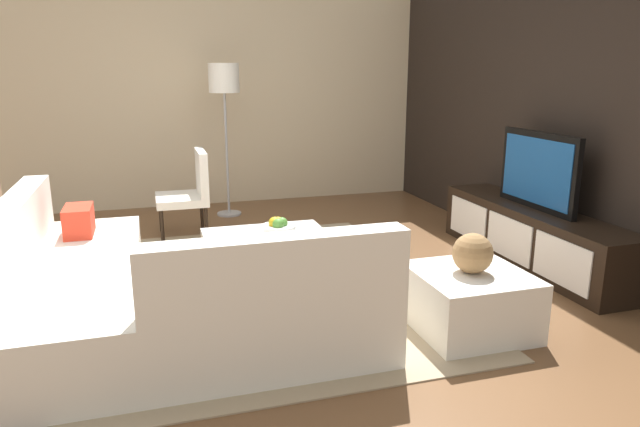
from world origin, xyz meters
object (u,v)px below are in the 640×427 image
object	(u,v)px
sectional_couch	(136,295)
coffee_table	(272,263)
fruit_bowl	(278,227)
decorative_ball	(473,253)
book_stack	(262,248)
television	(538,171)
ottoman	(469,301)
media_console	(532,236)
accent_chair_near	(191,188)
floor_lamp	(224,87)

from	to	relation	value
sectional_couch	coffee_table	bearing A→B (deg)	121.05
fruit_bowl	decorative_ball	distance (m)	1.62
book_stack	television	bearing A→B (deg)	92.88
ottoman	decorative_ball	size ratio (longest dim) A/B	2.71
media_console	television	distance (m)	0.58
television	accent_chair_near	bearing A→B (deg)	-122.64
media_console	accent_chair_near	bearing A→B (deg)	-122.64
accent_chair_near	book_stack	bearing A→B (deg)	1.30
sectional_couch	accent_chair_near	world-z (taller)	accent_chair_near
decorative_ball	television	bearing A→B (deg)	129.59
coffee_table	accent_chair_near	distance (m)	1.76
accent_chair_near	floor_lamp	world-z (taller)	floor_lamp
television	floor_lamp	distance (m)	3.45
coffee_table	accent_chair_near	size ratio (longest dim) A/B	1.20
television	coffee_table	distance (m)	2.38
floor_lamp	decorative_ball	bearing A→B (deg)	16.92
media_console	decorative_ball	distance (m)	1.61
coffee_table	accent_chair_near	bearing A→B (deg)	-164.27
television	book_stack	world-z (taller)	television
media_console	fruit_bowl	size ratio (longest dim) A/B	7.71
sectional_couch	ottoman	xyz separation A→B (m)	(0.52, 2.07, -0.09)
fruit_bowl	sectional_couch	bearing A→B (deg)	-54.55
media_console	sectional_couch	distance (m)	3.33
coffee_table	ottoman	distance (m)	1.55
coffee_table	ottoman	size ratio (longest dim) A/B	1.49
accent_chair_near	book_stack	size ratio (longest dim) A/B	3.79
sectional_couch	accent_chair_near	size ratio (longest dim) A/B	2.69
television	floor_lamp	world-z (taller)	floor_lamp
television	accent_chair_near	size ratio (longest dim) A/B	1.10
media_console	television	xyz separation A→B (m)	(0.00, 0.00, 0.58)
floor_lamp	decorative_ball	distance (m)	3.79
sectional_couch	accent_chair_near	xyz separation A→B (m)	(-2.27, 0.52, 0.20)
media_console	decorative_ball	bearing A→B (deg)	-50.40
coffee_table	television	bearing A→B (deg)	87.51
decorative_ball	sectional_couch	bearing A→B (deg)	-104.01
sectional_couch	accent_chair_near	bearing A→B (deg)	167.04
media_console	accent_chair_near	xyz separation A→B (m)	(-1.77, -2.77, 0.24)
coffee_table	floor_lamp	world-z (taller)	floor_lamp
fruit_bowl	accent_chair_near	bearing A→B (deg)	-159.11
accent_chair_near	floor_lamp	size ratio (longest dim) A/B	0.50
accent_chair_near	decorative_ball	size ratio (longest dim) A/B	3.37
television	ottoman	bearing A→B (deg)	-50.41
decorative_ball	media_console	bearing A→B (deg)	129.60
television	ottoman	world-z (taller)	television
media_console	decorative_ball	xyz separation A→B (m)	(1.01, -1.23, 0.28)
television	book_stack	size ratio (longest dim) A/B	4.18
coffee_table	decorative_ball	size ratio (longest dim) A/B	4.04
fruit_bowl	floor_lamp	bearing A→B (deg)	-177.53
coffee_table	fruit_bowl	xyz separation A→B (m)	(-0.18, 0.10, 0.23)
coffee_table	book_stack	bearing A→B (deg)	-27.67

